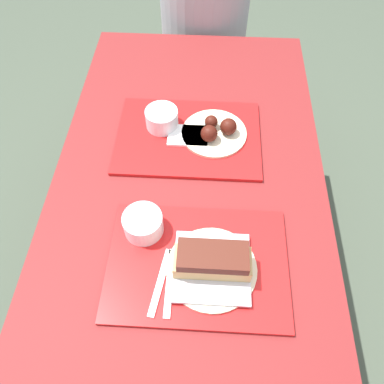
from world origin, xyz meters
name	(u,v)px	position (x,y,z in m)	size (l,w,h in m)	color
ground_plane	(190,282)	(0.00, 0.00, 0.00)	(12.00, 12.00, 0.00)	#424C3D
picnic_table	(188,206)	(0.00, 0.00, 0.64)	(0.78, 1.46, 0.75)	maroon
picnic_bench_far	(200,75)	(0.00, 0.95, 0.39)	(0.74, 0.28, 0.46)	maroon
tray_near	(197,264)	(0.04, -0.24, 0.75)	(0.44, 0.32, 0.01)	red
tray_far	(188,137)	(-0.01, 0.18, 0.75)	(0.44, 0.32, 0.01)	red
bowl_coleslaw_near	(143,223)	(-0.10, -0.16, 0.79)	(0.10, 0.10, 0.06)	silver
brisket_sandwich_plate	(212,264)	(0.07, -0.25, 0.79)	(0.22, 0.22, 0.09)	beige
plastic_fork_near	(160,282)	(-0.05, -0.29, 0.76)	(0.04, 0.17, 0.00)	white
plastic_knife_near	(170,282)	(-0.03, -0.29, 0.76)	(0.02, 0.17, 0.00)	white
condiment_packet	(200,236)	(0.04, -0.17, 0.76)	(0.04, 0.03, 0.01)	teal
bowl_coleslaw_far	(162,118)	(-0.09, 0.22, 0.79)	(0.10, 0.10, 0.06)	silver
wings_plate_far	(216,131)	(0.07, 0.19, 0.78)	(0.20, 0.20, 0.06)	beige
napkin_far	(188,136)	(-0.01, 0.18, 0.76)	(0.12, 0.09, 0.01)	white
person_seated_across	(205,8)	(0.01, 0.95, 0.73)	(0.38, 0.38, 0.67)	#9E9EA3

